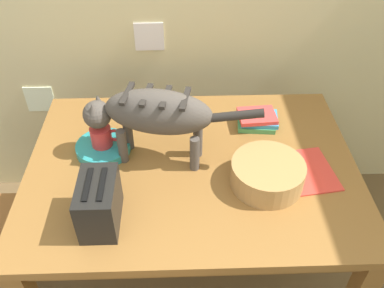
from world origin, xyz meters
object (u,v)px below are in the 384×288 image
(cat, at_px, (153,114))
(saucer_bowl, at_px, (103,148))
(wicker_basket, at_px, (267,174))
(magazine, at_px, (299,172))
(book_stack, at_px, (257,119))
(dining_table, at_px, (192,180))
(coffee_mug, at_px, (102,136))
(toaster, at_px, (99,203))

(cat, xyz_separation_m, saucer_bowl, (-0.21, 0.04, -0.19))
(saucer_bowl, relative_size, wicker_basket, 0.81)
(magazine, xyz_separation_m, book_stack, (-0.11, 0.29, 0.03))
(dining_table, bearing_deg, cat, 161.66)
(cat, bearing_deg, book_stack, -55.14)
(cat, height_order, magazine, cat)
(book_stack, xyz_separation_m, wicker_basket, (-0.02, -0.34, 0.02))
(magazine, height_order, book_stack, book_stack)
(coffee_mug, relative_size, magazine, 0.48)
(cat, bearing_deg, toaster, 162.58)
(dining_table, distance_m, book_stack, 0.39)
(saucer_bowl, relative_size, book_stack, 1.20)
(book_stack, bearing_deg, wicker_basket, -93.05)
(saucer_bowl, relative_size, toaster, 1.06)
(magazine, bearing_deg, cat, 160.69)
(cat, relative_size, book_stack, 3.68)
(cat, xyz_separation_m, magazine, (0.54, -0.11, -0.20))
(wicker_basket, bearing_deg, dining_table, 157.38)
(dining_table, xyz_separation_m, toaster, (-0.31, -0.26, 0.18))
(magazine, bearing_deg, saucer_bowl, 160.75)
(wicker_basket, distance_m, toaster, 0.59)
(book_stack, bearing_deg, toaster, -139.89)
(cat, bearing_deg, saucer_bowl, 90.00)
(toaster, bearing_deg, cat, 61.62)
(wicker_basket, bearing_deg, book_stack, 86.95)
(book_stack, xyz_separation_m, toaster, (-0.59, -0.50, 0.06))
(magazine, distance_m, toaster, 0.74)
(book_stack, height_order, wicker_basket, wicker_basket)
(saucer_bowl, xyz_separation_m, toaster, (0.04, -0.35, 0.07))
(coffee_mug, height_order, book_stack, coffee_mug)
(dining_table, distance_m, magazine, 0.41)
(cat, relative_size, magazine, 2.55)
(dining_table, xyz_separation_m, saucer_bowl, (-0.35, 0.09, 0.11))
(cat, distance_m, toaster, 0.37)
(book_stack, relative_size, wicker_basket, 0.67)
(toaster, bearing_deg, saucer_bowl, 96.66)
(saucer_bowl, xyz_separation_m, book_stack, (0.63, 0.15, 0.01))
(saucer_bowl, distance_m, magazine, 0.76)
(cat, xyz_separation_m, coffee_mug, (-0.20, 0.04, -0.13))
(coffee_mug, distance_m, wicker_basket, 0.64)
(cat, relative_size, saucer_bowl, 3.07)
(saucer_bowl, distance_m, coffee_mug, 0.06)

